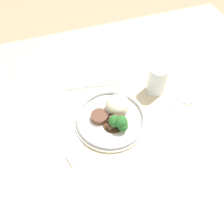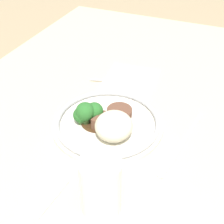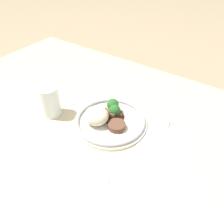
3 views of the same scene
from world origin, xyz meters
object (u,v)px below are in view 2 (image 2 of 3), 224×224
at_px(plate, 107,122).
at_px(knife, 181,144).
at_px(fork, 128,82).
at_px(juice_glass, 101,188).

xyz_separation_m(plate, knife, (-0.01, 0.17, -0.02)).
height_order(fork, knife, fork).
height_order(plate, fork, plate).
bearing_deg(juice_glass, plate, -158.98).
height_order(plate, knife, plate).
height_order(plate, juice_glass, juice_glass).
relative_size(fork, knife, 0.75).
bearing_deg(juice_glass, fork, -165.90).
relative_size(plate, knife, 1.09).
distance_m(fork, knife, 0.27).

